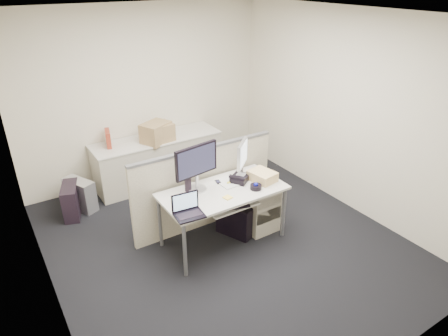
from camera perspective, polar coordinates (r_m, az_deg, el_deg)
floor at (r=5.17m, az=-0.15°, el=-10.31°), size 4.00×4.50×0.01m
ceiling at (r=4.16m, az=-0.19°, el=21.11°), size 4.00×4.50×0.01m
wall_back at (r=6.40m, az=-11.22°, el=10.17°), size 4.00×0.02×2.70m
wall_front at (r=3.08m, az=23.31°, el=-10.33°), size 4.00×0.02×2.70m
wall_left at (r=3.91m, az=-25.77°, el=-2.78°), size 0.02×4.50×2.70m
wall_right at (r=5.75m, az=17.06°, el=7.67°), size 0.02×4.50×2.70m
desk at (r=4.80m, az=-0.16°, el=-3.88°), size 1.50×0.75×0.73m
keyboard_tray at (r=4.69m, az=1.03°, el=-5.29°), size 0.62×0.32×0.02m
drawer_pedestal at (r=5.28m, az=4.62°, el=-5.20°), size 0.40×0.55×0.65m
cubicle_partition at (r=5.19m, az=-2.80°, el=-2.89°), size 2.00×0.06×1.10m
back_counter at (r=6.47m, az=-9.38°, el=1.10°), size 2.00×0.60×0.72m
monitor_main at (r=4.66m, az=-3.95°, el=-0.01°), size 0.60×0.31×0.58m
monitor_small at (r=4.99m, az=2.61°, el=1.21°), size 0.41×0.39×0.46m
laptop at (r=4.24m, az=-5.00°, el=-5.57°), size 0.33×0.26×0.23m
trackball at (r=4.80m, az=4.57°, el=-2.72°), size 0.18×0.18×0.05m
desk_phone at (r=4.95m, az=2.27°, el=-1.52°), size 0.30×0.29×0.07m
paper_stack at (r=4.92m, az=0.57°, el=-2.10°), size 0.23×0.29×0.01m
sticky_pad at (r=4.61m, az=0.52°, el=-4.23°), size 0.10×0.10×0.01m
travel_mug at (r=4.74m, az=-5.17°, el=-2.32°), size 0.09×0.09×0.17m
banana at (r=4.92m, az=1.16°, el=-1.92°), size 0.17×0.05×0.04m
cellphone at (r=4.94m, az=-0.85°, el=-2.00°), size 0.07×0.11×0.01m
manila_folders at (r=4.98m, az=5.50°, el=-1.15°), size 0.30×0.36×0.12m
keyboard at (r=4.63m, az=0.79°, el=-5.43°), size 0.48×0.28×0.03m
pc_tower_desk at (r=5.15m, az=1.52°, el=-7.41°), size 0.36×0.50×0.43m
pc_tower_spare_dark at (r=5.92m, az=-20.98°, el=-4.38°), size 0.34×0.53×0.46m
pc_tower_spare_silver at (r=6.04m, az=-19.86°, el=-3.58°), size 0.38×0.52×0.45m
cardboard_box_left at (r=6.14m, az=-9.69°, el=4.96°), size 0.52×0.47×0.32m
cardboard_box_right at (r=6.17m, az=-9.26°, el=4.95°), size 0.43×0.35×0.29m
red_binder at (r=6.15m, az=-16.21°, el=4.01°), size 0.13×0.29×0.26m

